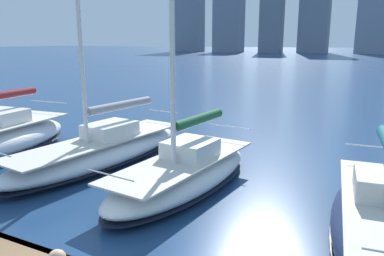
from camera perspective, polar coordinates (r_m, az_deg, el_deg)
sailboat_forest at (r=12.27m, az=-1.26°, el=-6.53°), size 3.17×7.35×11.42m
sailboat_grey at (r=15.11m, az=-13.58°, el=-3.14°), size 3.43×9.13×11.42m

